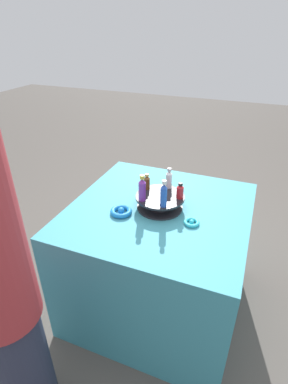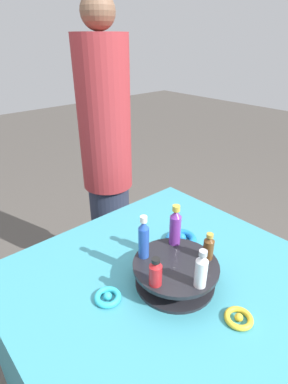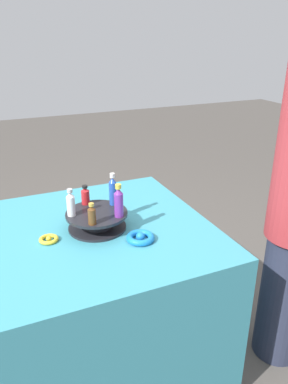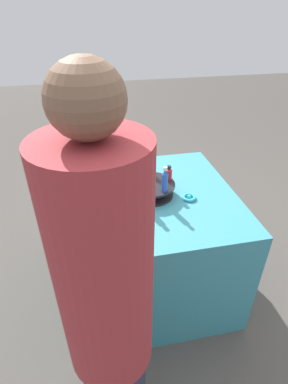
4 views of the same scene
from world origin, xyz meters
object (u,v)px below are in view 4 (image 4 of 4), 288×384
(bottle_clear, at_px, (150,166))
(bottle_blue, at_px, (165,180))
(person_figure, at_px, (110,325))
(bottle_purple, at_px, (141,181))
(ribbon_bow_gold, at_px, (140,176))
(bottle_red, at_px, (169,174))
(bottle_brown, at_px, (134,175))
(ribbon_bow_teal, at_px, (189,197))
(ribbon_bow_blue, at_px, (125,209))
(display_stand, at_px, (152,189))

(bottle_clear, xyz_separation_m, bottle_blue, (-0.03, 0.19, 0.01))
(bottle_blue, height_order, person_figure, person_figure)
(bottle_purple, relative_size, bottle_blue, 0.98)
(ribbon_bow_gold, xyz_separation_m, person_figure, (0.30, 1.02, 0.07))
(bottle_clear, xyz_separation_m, ribbon_bow_gold, (0.04, -0.11, -0.12))
(bottle_red, relative_size, bottle_clear, 0.74)
(ribbon_bow_gold, bearing_deg, bottle_clear, 110.40)
(bottle_clear, bearing_deg, bottle_brown, 27.82)
(bottle_clear, xyz_separation_m, bottle_brown, (0.11, 0.06, -0.01))
(bottle_clear, distance_m, bottle_purple, 0.20)
(bottle_purple, distance_m, bottle_blue, 0.12)
(ribbon_bow_teal, bearing_deg, bottle_clear, -45.76)
(ribbon_bow_blue, bearing_deg, bottle_red, -151.86)
(bottle_purple, xyz_separation_m, ribbon_bow_blue, (0.10, 0.05, -0.13))
(display_stand, distance_m, bottle_purple, 0.14)
(person_figure, bearing_deg, ribbon_bow_blue, 9.15)
(display_stand, bearing_deg, bottle_blue, 117.82)
(bottle_brown, height_order, bottle_purple, bottle_purple)
(display_stand, distance_m, ribbon_bow_gold, 0.22)
(bottle_purple, bearing_deg, bottle_blue, 171.82)
(ribbon_bow_teal, bearing_deg, person_figure, 54.55)
(bottle_blue, bearing_deg, bottle_purple, -8.18)
(bottle_red, relative_size, bottle_brown, 0.97)
(display_stand, distance_m, ribbon_bow_teal, 0.22)
(bottle_purple, distance_m, person_figure, 0.78)
(ribbon_bow_blue, distance_m, ribbon_bow_teal, 0.37)
(bottle_red, bearing_deg, ribbon_bow_gold, -56.57)
(bottle_brown, relative_size, person_figure, 0.06)
(bottle_red, distance_m, ribbon_bow_blue, 0.33)
(bottle_red, bearing_deg, bottle_clear, -44.18)
(display_stand, relative_size, ribbon_bow_teal, 3.29)
(bottle_red, relative_size, bottle_purple, 0.61)
(bottle_purple, bearing_deg, bottle_red, -152.18)
(person_figure, bearing_deg, ribbon_bow_gold, 5.50)
(ribbon_bow_blue, relative_size, person_figure, 0.07)
(bottle_purple, bearing_deg, ribbon_bow_teal, 178.06)
(bottle_blue, bearing_deg, bottle_clear, -80.18)
(bottle_brown, xyz_separation_m, ribbon_bow_gold, (-0.07, -0.17, -0.11))
(bottle_purple, bearing_deg, display_stand, -134.18)
(display_stand, distance_m, bottle_brown, 0.13)
(bottle_blue, bearing_deg, ribbon_bow_teal, -176.80)
(bottle_clear, distance_m, bottle_blue, 0.20)
(ribbon_bow_teal, bearing_deg, ribbon_bow_blue, 6.93)
(ribbon_bow_teal, xyz_separation_m, ribbon_bow_gold, (0.22, -0.29, -0.00))
(bottle_brown, distance_m, ribbon_bow_teal, 0.33)
(bottle_brown, relative_size, bottle_blue, 0.62)
(bottle_red, height_order, bottle_purple, bottle_purple)
(bottle_blue, height_order, ribbon_bow_teal, bottle_blue)
(bottle_red, xyz_separation_m, ribbon_bow_teal, (-0.09, 0.10, -0.11))
(bottle_red, bearing_deg, bottle_blue, 63.82)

